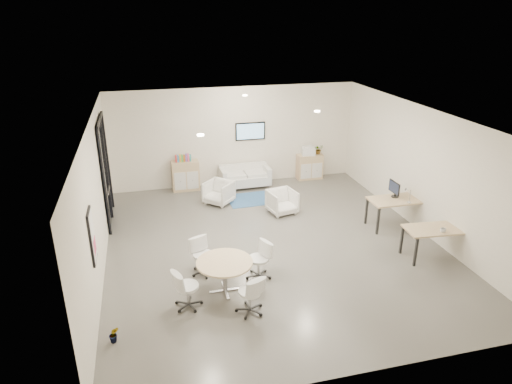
{
  "coord_description": "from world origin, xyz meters",
  "views": [
    {
      "loc": [
        -2.87,
        -9.63,
        5.47
      ],
      "look_at": [
        -0.33,
        0.4,
        1.29
      ],
      "focal_mm": 32.0,
      "sensor_mm": 36.0,
      "label": 1
    }
  ],
  "objects_px": {
    "sideboard_right": "(309,167)",
    "armchair_left": "(219,191)",
    "desk_front": "(435,231)",
    "sideboard_left": "(186,176)",
    "loveseat": "(244,177)",
    "round_table": "(225,265)",
    "armchair_right": "(282,201)",
    "desk_rear": "(397,202)"
  },
  "relations": [
    {
      "from": "sideboard_left",
      "to": "loveseat",
      "type": "distance_m",
      "value": 1.91
    },
    {
      "from": "sideboard_left",
      "to": "round_table",
      "type": "bearing_deg",
      "value": -88.35
    },
    {
      "from": "sideboard_right",
      "to": "desk_front",
      "type": "xyz_separation_m",
      "value": [
        0.96,
        -5.72,
        0.23
      ]
    },
    {
      "from": "desk_rear",
      "to": "armchair_right",
      "type": "bearing_deg",
      "value": 150.37
    },
    {
      "from": "armchair_right",
      "to": "round_table",
      "type": "relative_size",
      "value": 0.65
    },
    {
      "from": "loveseat",
      "to": "desk_front",
      "type": "height_order",
      "value": "desk_front"
    },
    {
      "from": "armchair_right",
      "to": "desk_front",
      "type": "bearing_deg",
      "value": -61.81
    },
    {
      "from": "desk_front",
      "to": "loveseat",
      "type": "bearing_deg",
      "value": 125.56
    },
    {
      "from": "sideboard_right",
      "to": "desk_rear",
      "type": "xyz_separation_m",
      "value": [
        0.95,
        -4.06,
        0.28
      ]
    },
    {
      "from": "loveseat",
      "to": "armchair_left",
      "type": "relative_size",
      "value": 2.12
    },
    {
      "from": "armchair_left",
      "to": "desk_front",
      "type": "height_order",
      "value": "armchair_left"
    },
    {
      "from": "desk_rear",
      "to": "desk_front",
      "type": "distance_m",
      "value": 1.67
    },
    {
      "from": "sideboard_right",
      "to": "loveseat",
      "type": "bearing_deg",
      "value": -175.74
    },
    {
      "from": "sideboard_left",
      "to": "desk_rear",
      "type": "height_order",
      "value": "sideboard_left"
    },
    {
      "from": "armchair_left",
      "to": "round_table",
      "type": "xyz_separation_m",
      "value": [
        -0.67,
        -4.59,
        0.23
      ]
    },
    {
      "from": "armchair_right",
      "to": "desk_front",
      "type": "xyz_separation_m",
      "value": [
        2.71,
        -3.23,
        0.28
      ]
    },
    {
      "from": "armchair_right",
      "to": "desk_rear",
      "type": "height_order",
      "value": "desk_rear"
    },
    {
      "from": "desk_front",
      "to": "round_table",
      "type": "height_order",
      "value": "desk_front"
    },
    {
      "from": "loveseat",
      "to": "desk_front",
      "type": "bearing_deg",
      "value": -60.66
    },
    {
      "from": "desk_rear",
      "to": "armchair_left",
      "type": "bearing_deg",
      "value": 148.5
    },
    {
      "from": "sideboard_right",
      "to": "round_table",
      "type": "distance_m",
      "value": 7.21
    },
    {
      "from": "sideboard_right",
      "to": "armchair_right",
      "type": "bearing_deg",
      "value": -125.04
    },
    {
      "from": "armchair_left",
      "to": "round_table",
      "type": "height_order",
      "value": "armchair_left"
    },
    {
      "from": "sideboard_right",
      "to": "armchair_left",
      "type": "bearing_deg",
      "value": -158.07
    },
    {
      "from": "armchair_left",
      "to": "armchair_right",
      "type": "distance_m",
      "value": 1.99
    },
    {
      "from": "sideboard_right",
      "to": "loveseat",
      "type": "height_order",
      "value": "sideboard_right"
    },
    {
      "from": "sideboard_left",
      "to": "armchair_right",
      "type": "relative_size",
      "value": 1.28
    },
    {
      "from": "loveseat",
      "to": "desk_rear",
      "type": "relative_size",
      "value": 1.07
    },
    {
      "from": "loveseat",
      "to": "round_table",
      "type": "bearing_deg",
      "value": -107.95
    },
    {
      "from": "sideboard_left",
      "to": "round_table",
      "type": "height_order",
      "value": "sideboard_left"
    },
    {
      "from": "sideboard_left",
      "to": "desk_front",
      "type": "distance_m",
      "value": 7.72
    },
    {
      "from": "armchair_left",
      "to": "desk_rear",
      "type": "bearing_deg",
      "value": 10.86
    },
    {
      "from": "sideboard_right",
      "to": "armchair_left",
      "type": "height_order",
      "value": "sideboard_right"
    },
    {
      "from": "sideboard_left",
      "to": "desk_rear",
      "type": "distance_m",
      "value": 6.57
    },
    {
      "from": "armchair_right",
      "to": "sideboard_right",
      "type": "bearing_deg",
      "value": 43.06
    },
    {
      "from": "desk_front",
      "to": "sideboard_left",
      "type": "bearing_deg",
      "value": 137.17
    },
    {
      "from": "desk_rear",
      "to": "round_table",
      "type": "bearing_deg",
      "value": -158.92
    },
    {
      "from": "loveseat",
      "to": "armchair_left",
      "type": "xyz_separation_m",
      "value": [
        -1.06,
        -1.19,
        0.06
      ]
    },
    {
      "from": "loveseat",
      "to": "desk_front",
      "type": "relative_size",
      "value": 1.12
    },
    {
      "from": "sideboard_left",
      "to": "desk_rear",
      "type": "bearing_deg",
      "value": -37.99
    },
    {
      "from": "sideboard_right",
      "to": "desk_front",
      "type": "height_order",
      "value": "sideboard_right"
    },
    {
      "from": "desk_rear",
      "to": "round_table",
      "type": "distance_m",
      "value": 5.35
    }
  ]
}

